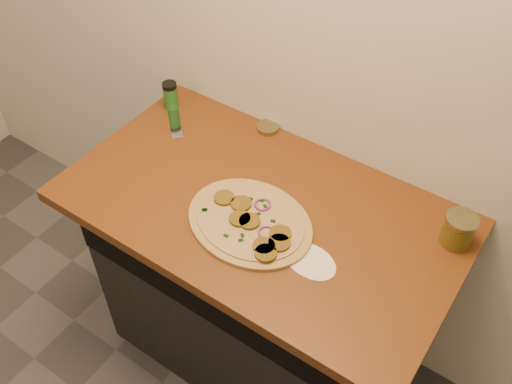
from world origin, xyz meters
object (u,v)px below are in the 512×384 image
Objects in this scene: chefs_knife at (173,107)px; pizza at (250,222)px; salsa_jar at (458,230)px; spice_shaker at (171,96)px.

pizza is at bearing -28.41° from chefs_knife.
salsa_jar is at bearing -1.22° from chefs_knife.
salsa_jar is at bearing 28.09° from pizza.
chefs_knife is 2.36× the size of salsa_jar.
spice_shaker is (-0.00, 0.00, 0.05)m from chefs_knife.
spice_shaker reaches higher than chefs_knife.
chefs_knife is 0.05m from spice_shaker.
pizza is 0.62m from chefs_knife.
salsa_jar is at bearing -1.27° from spice_shaker.
spice_shaker reaches higher than salsa_jar.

